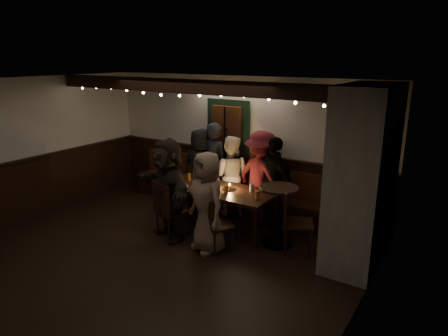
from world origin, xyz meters
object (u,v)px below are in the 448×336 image
Objects in this scene: person_a at (201,168)px; person_g at (207,202)px; chair_end at (292,217)px; high_top at (278,208)px; person_f at (168,189)px; person_d at (261,177)px; person_e at (274,182)px; chair_near_left at (167,207)px; chair_near_right at (213,222)px; dining_table at (218,192)px; person_c at (230,175)px; person_b at (215,166)px.

person_g is at bearing 113.70° from person_a.
chair_end is 1.03× the size of high_top.
person_f is (-1.63, -0.75, 0.23)m from high_top.
person_g is at bearing 99.14° from person_d.
chair_near_left is at bearing 71.07° from person_e.
person_a is at bearing 14.12° from person_d.
chair_near_right is at bearing 98.73° from person_e.
dining_table is at bearing 175.41° from chair_end.
high_top is 0.58× the size of person_d.
person_c is 0.96× the size of person_g.
person_a is at bearing 22.77° from person_b.
person_b is at bearing 156.71° from chair_end.
person_d is at bearing 57.61° from chair_near_left.
person_a is 1.00× the size of person_g.
person_a is 1.54m from person_f.
person_b reaches higher than high_top.
person_f is (-0.45, -0.79, 0.19)m from dining_table.
chair_near_left is at bearing 72.05° from person_d.
person_d reaches higher than person_g.
chair_end is (1.92, 0.70, 0.01)m from chair_near_left.
person_b is (-1.01, 1.55, 0.38)m from chair_near_right.
chair_end reaches higher than high_top.
person_g is (-1.11, -0.69, 0.23)m from chair_end.
high_top is at bearing 163.66° from chair_end.
person_b is (0.31, 0.06, 0.07)m from person_a.
chair_near_left is 0.62× the size of person_g.
person_g is (-0.10, -0.01, 0.31)m from chair_near_right.
person_d is at bearing 133.84° from high_top.
chair_near_left is 0.85m from person_g.
dining_table is 2.08× the size of chair_near_left.
person_f is at bearing 71.98° from person_d.
chair_near_right is 2.02m from person_a.
chair_near_left is at bearing -96.49° from person_f.
chair_end is 1.03m from person_e.
person_e is at bearing 49.08° from chair_near_left.
dining_table reaches higher than chair_near_right.
chair_near_left is 1.83m from high_top.
person_d is at bearing 79.62° from person_f.
person_d is 0.30m from person_e.
dining_table is at bearing 68.91° from person_d.
dining_table is at bearing 178.20° from high_top.
chair_end is at bearing 41.42° from person_f.
chair_near_right is 1.06m from high_top.
person_g is (0.82, 0.01, 0.24)m from chair_near_left.
person_c is (0.40, -0.07, -0.11)m from person_b.
chair_end is 0.60× the size of person_d.
person_a is 1.94m from person_g.
person_d is at bearing 9.84° from person_e.
person_g is (1.22, -1.50, -0.00)m from person_a.
chair_near_left is 2.05m from chair_end.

